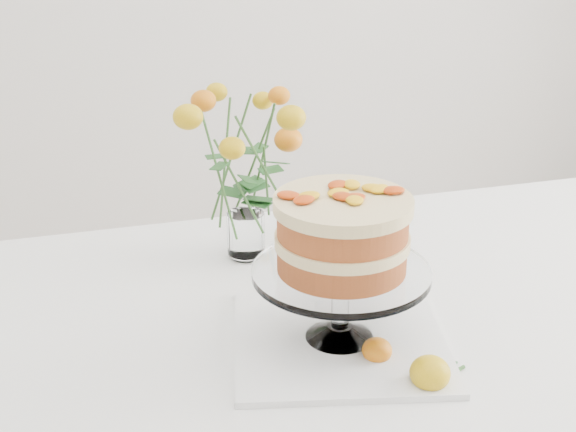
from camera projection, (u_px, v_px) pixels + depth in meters
name	position (u px, v px, depth m)	size (l,w,h in m)	color
table	(385.00, 354.00, 1.33)	(1.43, 0.93, 0.76)	tan
napkin	(339.00, 339.00, 1.21)	(0.31, 0.31, 0.01)	white
cake_stand	(342.00, 242.00, 1.14)	(0.26, 0.26, 0.23)	white
rose_vase	(244.00, 152.00, 1.41)	(0.28, 0.28, 0.35)	white
loose_rose_near	(430.00, 373.00, 1.09)	(0.10, 0.06, 0.05)	gold
loose_rose_far	(377.00, 351.00, 1.15)	(0.08, 0.04, 0.04)	#E0610A
stray_petal_a	(338.00, 353.00, 1.18)	(0.03, 0.02, 0.00)	yellow
stray_petal_b	(412.00, 357.00, 1.17)	(0.03, 0.02, 0.00)	yellow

